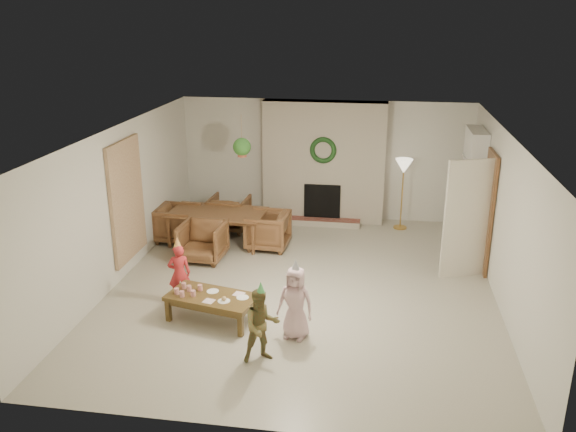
% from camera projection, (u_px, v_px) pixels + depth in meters
% --- Properties ---
extents(floor, '(7.00, 7.00, 0.00)m').
position_uv_depth(floor, '(303.00, 286.00, 9.57)').
color(floor, '#B7B29E').
rests_on(floor, ground).
extents(ceiling, '(7.00, 7.00, 0.00)m').
position_uv_depth(ceiling, '(304.00, 133.00, 8.75)').
color(ceiling, white).
rests_on(ceiling, wall_back).
extents(wall_back, '(7.00, 0.00, 7.00)m').
position_uv_depth(wall_back, '(325.00, 160.00, 12.42)').
color(wall_back, silver).
rests_on(wall_back, floor).
extents(wall_front, '(7.00, 0.00, 7.00)m').
position_uv_depth(wall_front, '(258.00, 326.00, 5.89)').
color(wall_front, silver).
rests_on(wall_front, floor).
extents(wall_left, '(0.00, 7.00, 7.00)m').
position_uv_depth(wall_left, '(120.00, 204.00, 9.59)').
color(wall_left, silver).
rests_on(wall_left, floor).
extents(wall_right, '(0.00, 7.00, 7.00)m').
position_uv_depth(wall_right, '(505.00, 223.00, 8.72)').
color(wall_right, silver).
rests_on(wall_right, floor).
extents(fireplace_mass, '(2.50, 0.40, 2.50)m').
position_uv_depth(fireplace_mass, '(324.00, 162.00, 12.24)').
color(fireplace_mass, '#4D1714').
rests_on(fireplace_mass, floor).
extents(fireplace_hearth, '(1.60, 0.30, 0.12)m').
position_uv_depth(fireplace_hearth, '(321.00, 222.00, 12.30)').
color(fireplace_hearth, maroon).
rests_on(fireplace_hearth, floor).
extents(fireplace_firebox, '(0.75, 0.12, 0.75)m').
position_uv_depth(fireplace_firebox, '(322.00, 202.00, 12.33)').
color(fireplace_firebox, black).
rests_on(fireplace_firebox, floor).
extents(fireplace_wreath, '(0.54, 0.10, 0.54)m').
position_uv_depth(fireplace_wreath, '(323.00, 150.00, 11.92)').
color(fireplace_wreath, '#163C18').
rests_on(fireplace_wreath, fireplace_mass).
extents(floor_lamp_base, '(0.27, 0.27, 0.03)m').
position_uv_depth(floor_lamp_base, '(400.00, 227.00, 12.13)').
color(floor_lamp_base, gold).
rests_on(floor_lamp_base, floor).
extents(floor_lamp_post, '(0.03, 0.03, 1.30)m').
position_uv_depth(floor_lamp_post, '(402.00, 197.00, 11.91)').
color(floor_lamp_post, gold).
rests_on(floor_lamp_post, floor).
extents(floor_lamp_shade, '(0.35, 0.35, 0.29)m').
position_uv_depth(floor_lamp_shade, '(404.00, 166.00, 11.71)').
color(floor_lamp_shade, beige).
rests_on(floor_lamp_shade, floor_lamp_post).
extents(bookshelf_carcass, '(0.30, 1.00, 2.20)m').
position_uv_depth(bookshelf_carcass, '(472.00, 189.00, 10.94)').
color(bookshelf_carcass, white).
rests_on(bookshelf_carcass, floor).
extents(bookshelf_shelf_a, '(0.30, 0.92, 0.03)m').
position_uv_depth(bookshelf_shelf_a, '(467.00, 222.00, 11.16)').
color(bookshelf_shelf_a, white).
rests_on(bookshelf_shelf_a, bookshelf_carcass).
extents(bookshelf_shelf_b, '(0.30, 0.92, 0.03)m').
position_uv_depth(bookshelf_shelf_b, '(469.00, 202.00, 11.03)').
color(bookshelf_shelf_b, white).
rests_on(bookshelf_shelf_b, bookshelf_carcass).
extents(bookshelf_shelf_c, '(0.30, 0.92, 0.03)m').
position_uv_depth(bookshelf_shelf_c, '(471.00, 181.00, 10.90)').
color(bookshelf_shelf_c, white).
rests_on(bookshelf_shelf_c, bookshelf_carcass).
extents(bookshelf_shelf_d, '(0.30, 0.92, 0.03)m').
position_uv_depth(bookshelf_shelf_d, '(474.00, 160.00, 10.76)').
color(bookshelf_shelf_d, white).
rests_on(bookshelf_shelf_d, bookshelf_carcass).
extents(books_row_lower, '(0.20, 0.40, 0.24)m').
position_uv_depth(books_row_lower, '(468.00, 217.00, 10.98)').
color(books_row_lower, '#A6251E').
rests_on(books_row_lower, bookshelf_shelf_a).
extents(books_row_mid, '(0.20, 0.44, 0.24)m').
position_uv_depth(books_row_mid, '(469.00, 193.00, 11.03)').
color(books_row_mid, '#284394').
rests_on(books_row_mid, bookshelf_shelf_b).
extents(books_row_upper, '(0.20, 0.36, 0.22)m').
position_uv_depth(books_row_upper, '(472.00, 175.00, 10.76)').
color(books_row_upper, '#B38026').
rests_on(books_row_upper, bookshelf_shelf_c).
extents(door_frame, '(0.05, 0.86, 2.04)m').
position_uv_depth(door_frame, '(488.00, 212.00, 9.92)').
color(door_frame, brown).
rests_on(door_frame, floor).
extents(door_leaf, '(0.77, 0.32, 2.00)m').
position_uv_depth(door_leaf, '(467.00, 219.00, 9.63)').
color(door_leaf, beige).
rests_on(door_leaf, floor).
extents(curtain_panel, '(0.06, 1.20, 2.00)m').
position_uv_depth(curtain_panel, '(127.00, 200.00, 9.77)').
color(curtain_panel, '#C6B18C').
rests_on(curtain_panel, wall_left).
extents(dining_table, '(1.85, 1.10, 0.63)m').
position_uv_depth(dining_table, '(217.00, 228.00, 11.22)').
color(dining_table, brown).
rests_on(dining_table, floor).
extents(dining_chair_near, '(0.79, 0.81, 0.70)m').
position_uv_depth(dining_chair_near, '(203.00, 242.00, 10.47)').
color(dining_chair_near, brown).
rests_on(dining_chair_near, floor).
extents(dining_chair_far, '(0.79, 0.81, 0.70)m').
position_uv_depth(dining_chair_far, '(229.00, 213.00, 11.94)').
color(dining_chair_far, brown).
rests_on(dining_chair_far, floor).
extents(dining_chair_left, '(0.81, 0.79, 0.70)m').
position_uv_depth(dining_chair_left, '(177.00, 224.00, 11.36)').
color(dining_chair_left, brown).
rests_on(dining_chair_left, floor).
extents(dining_chair_right, '(0.81, 0.79, 0.70)m').
position_uv_depth(dining_chair_right, '(268.00, 230.00, 11.01)').
color(dining_chair_right, brown).
rests_on(dining_chair_right, floor).
extents(hanging_plant_cord, '(0.01, 0.01, 0.70)m').
position_uv_depth(hanging_plant_cord, '(242.00, 134.00, 10.45)').
color(hanging_plant_cord, tan).
rests_on(hanging_plant_cord, ceiling).
extents(hanging_plant_pot, '(0.16, 0.16, 0.12)m').
position_uv_depth(hanging_plant_pot, '(242.00, 153.00, 10.57)').
color(hanging_plant_pot, brown).
rests_on(hanging_plant_pot, hanging_plant_cord).
extents(hanging_plant_foliage, '(0.32, 0.32, 0.32)m').
position_uv_depth(hanging_plant_foliage, '(242.00, 147.00, 10.53)').
color(hanging_plant_foliage, '#23551C').
rests_on(hanging_plant_foliage, hanging_plant_pot).
extents(coffee_table_top, '(1.37, 0.90, 0.06)m').
position_uv_depth(coffee_table_top, '(212.00, 297.00, 8.42)').
color(coffee_table_top, brown).
rests_on(coffee_table_top, floor).
extents(coffee_table_apron, '(1.26, 0.78, 0.08)m').
position_uv_depth(coffee_table_apron, '(212.00, 302.00, 8.44)').
color(coffee_table_apron, brown).
rests_on(coffee_table_apron, floor).
extents(coffee_leg_fl, '(0.08, 0.08, 0.33)m').
position_uv_depth(coffee_leg_fl, '(168.00, 310.00, 8.46)').
color(coffee_leg_fl, brown).
rests_on(coffee_leg_fl, floor).
extents(coffee_leg_fr, '(0.08, 0.08, 0.33)m').
position_uv_depth(coffee_leg_fr, '(241.00, 325.00, 8.06)').
color(coffee_leg_fr, brown).
rests_on(coffee_leg_fr, floor).
extents(coffee_leg_bl, '(0.08, 0.08, 0.33)m').
position_uv_depth(coffee_leg_bl, '(187.00, 295.00, 8.91)').
color(coffee_leg_bl, brown).
rests_on(coffee_leg_bl, floor).
extents(coffee_leg_br, '(0.08, 0.08, 0.33)m').
position_uv_depth(coffee_leg_br, '(256.00, 309.00, 8.51)').
color(coffee_leg_br, brown).
rests_on(coffee_leg_br, floor).
extents(cup_a, '(0.08, 0.08, 0.09)m').
position_uv_depth(cup_a, '(177.00, 291.00, 8.44)').
color(cup_a, silver).
rests_on(cup_a, coffee_table_top).
extents(cup_b, '(0.08, 0.08, 0.09)m').
position_uv_depth(cup_b, '(184.00, 286.00, 8.61)').
color(cup_b, silver).
rests_on(cup_b, coffee_table_top).
extents(cup_c, '(0.08, 0.08, 0.09)m').
position_uv_depth(cup_c, '(182.00, 294.00, 8.35)').
color(cup_c, silver).
rests_on(cup_c, coffee_table_top).
extents(cup_d, '(0.08, 0.08, 0.09)m').
position_uv_depth(cup_d, '(189.00, 288.00, 8.53)').
color(cup_d, silver).
rests_on(cup_d, coffee_table_top).
extents(cup_e, '(0.08, 0.08, 0.09)m').
position_uv_depth(cup_e, '(193.00, 293.00, 8.38)').
color(cup_e, silver).
rests_on(cup_e, coffee_table_top).
extents(cup_f, '(0.08, 0.08, 0.09)m').
position_uv_depth(cup_f, '(200.00, 288.00, 8.55)').
color(cup_f, silver).
rests_on(cup_f, coffee_table_top).
extents(plate_a, '(0.21, 0.21, 0.01)m').
position_uv_depth(plate_a, '(213.00, 291.00, 8.53)').
color(plate_a, white).
rests_on(plate_a, coffee_table_top).
extents(plate_b, '(0.21, 0.21, 0.01)m').
position_uv_depth(plate_b, '(224.00, 301.00, 8.24)').
color(plate_b, white).
rests_on(plate_b, coffee_table_top).
extents(plate_c, '(0.21, 0.21, 0.01)m').
position_uv_depth(plate_c, '(243.00, 297.00, 8.34)').
color(plate_c, white).
rests_on(plate_c, coffee_table_top).
extents(food_scoop, '(0.08, 0.08, 0.07)m').
position_uv_depth(food_scoop, '(224.00, 299.00, 8.23)').
color(food_scoop, tan).
rests_on(food_scoop, plate_b).
extents(napkin_left, '(0.17, 0.17, 0.01)m').
position_uv_depth(napkin_left, '(209.00, 301.00, 8.24)').
color(napkin_left, '#E5A8B7').
rests_on(napkin_left, coffee_table_top).
extents(napkin_right, '(0.17, 0.17, 0.01)m').
position_uv_depth(napkin_right, '(239.00, 294.00, 8.44)').
color(napkin_right, '#E5A8B7').
rests_on(napkin_right, coffee_table_top).
extents(child_red, '(0.40, 0.33, 0.93)m').
position_uv_depth(child_red, '(179.00, 274.00, 8.92)').
color(child_red, red).
rests_on(child_red, floor).
extents(party_hat_red, '(0.13, 0.13, 0.18)m').
position_uv_depth(party_hat_red, '(177.00, 242.00, 8.75)').
color(party_hat_red, '#D6D447').
rests_on(party_hat_red, child_red).
extents(child_plaid, '(0.59, 0.54, 0.98)m').
position_uv_depth(child_plaid, '(261.00, 326.00, 7.40)').
color(child_plaid, brown).
rests_on(child_plaid, floor).
extents(party_hat_plaid, '(0.13, 0.13, 0.16)m').
position_uv_depth(party_hat_plaid, '(261.00, 288.00, 7.23)').
color(party_hat_plaid, '#50BC5F').
rests_on(party_hat_plaid, child_plaid).
extents(child_pink, '(0.56, 0.42, 1.02)m').
position_uv_depth(child_pink, '(295.00, 303.00, 7.93)').
color(child_pink, beige).
rests_on(child_pink, floor).
extents(party_hat_pink, '(0.17, 0.17, 0.18)m').
position_uv_depth(party_hat_pink, '(296.00, 265.00, 7.75)').
color(party_hat_pink, '#ADAEB4').
rests_on(party_hat_pink, child_pink).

